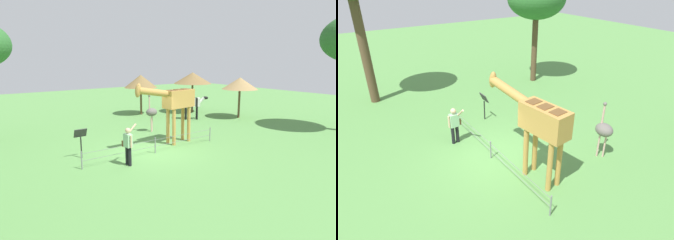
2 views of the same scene
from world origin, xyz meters
TOP-DOWN VIEW (x-y plane):
  - ground_plane at (0.00, 0.00)m, footprint 60.00×60.00m
  - giraffe at (-1.73, -0.56)m, footprint 3.68×0.95m
  - visitor at (1.77, 0.90)m, footprint 0.66×0.58m
  - zebra at (-6.58, -4.77)m, footprint 1.67×1.26m
  - ostrich at (-2.18, -3.40)m, footprint 0.70×0.56m
  - shade_hut_near at (-9.69, -3.14)m, footprint 2.58×2.58m
  - shade_hut_far at (-4.57, -8.57)m, footprint 2.54×2.54m
  - shade_hut_aside at (-8.39, -6.90)m, footprint 3.01×3.01m
  - info_sign at (3.00, -1.15)m, footprint 0.56×0.21m
  - wire_fence at (0.00, 0.23)m, footprint 7.05×0.05m

SIDE VIEW (x-z plane):
  - ground_plane at x=0.00m, z-range 0.00..0.00m
  - wire_fence at x=0.00m, z-range 0.03..0.78m
  - visitor at x=1.77m, z-range 0.07..1.74m
  - info_sign at x=3.00m, z-range 0.29..1.61m
  - zebra at x=-6.58m, z-range 0.33..1.99m
  - ostrich at x=-2.18m, z-range 0.05..2.30m
  - giraffe at x=-1.73m, z-range 0.55..3.81m
  - shade_hut_near at x=-9.69m, z-range 1.05..4.02m
  - shade_hut_far at x=-4.57m, z-range 1.04..4.14m
  - shade_hut_aside at x=-8.39m, z-range 1.16..4.40m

